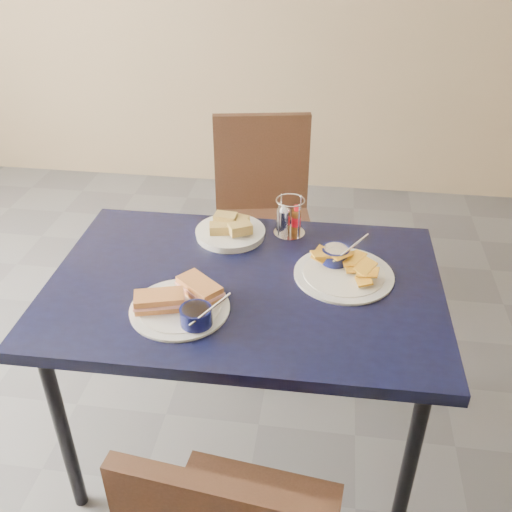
# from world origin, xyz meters

# --- Properties ---
(ground) EXTENTS (6.00, 6.00, 0.00)m
(ground) POSITION_xyz_m (0.00, 0.00, 0.00)
(ground) COLOR #4F5054
(ground) RESTS_ON ground
(dining_table) EXTENTS (1.22, 0.82, 0.75)m
(dining_table) POSITION_xyz_m (-0.03, 0.22, 0.68)
(dining_table) COLOR black
(dining_table) RESTS_ON ground
(chair_far) EXTENTS (0.51, 0.50, 0.93)m
(chair_far) POSITION_xyz_m (-0.08, 1.14, 0.53)
(chair_far) COLOR #321B10
(chair_far) RESTS_ON ground
(sandwich_plate) EXTENTS (0.31, 0.29, 0.12)m
(sandwich_plate) POSITION_xyz_m (-0.19, 0.06, 0.77)
(sandwich_plate) COLOR white
(sandwich_plate) RESTS_ON dining_table
(plantain_plate) EXTENTS (0.31, 0.31, 0.12)m
(plantain_plate) POSITION_xyz_m (0.26, 0.31, 0.77)
(plantain_plate) COLOR white
(plantain_plate) RESTS_ON dining_table
(bread_basket) EXTENTS (0.24, 0.24, 0.07)m
(bread_basket) POSITION_xyz_m (-0.12, 0.49, 0.77)
(bread_basket) COLOR white
(bread_basket) RESTS_ON dining_table
(condiment_caddy) EXTENTS (0.11, 0.11, 0.14)m
(condiment_caddy) POSITION_xyz_m (0.07, 0.53, 0.81)
(condiment_caddy) COLOR silver
(condiment_caddy) RESTS_ON dining_table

